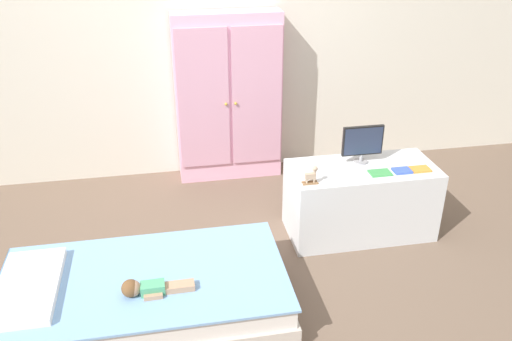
{
  "coord_description": "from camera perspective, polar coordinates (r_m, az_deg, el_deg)",
  "views": [
    {
      "loc": [
        -0.28,
        -2.79,
        2.17
      ],
      "look_at": [
        0.3,
        0.3,
        0.58
      ],
      "focal_mm": 37.31,
      "sensor_mm": 36.0,
      "label": 1
    }
  ],
  "objects": [
    {
      "name": "book_green",
      "position": [
        3.7,
        13.16,
        -0.25
      ],
      "size": [
        0.15,
        0.1,
        0.01
      ],
      "primitive_type": "cube",
      "color": "#429E51",
      "rests_on": "tv_stand"
    },
    {
      "name": "tv_stand",
      "position": [
        3.89,
        11.1,
        -3.12
      ],
      "size": [
        1.03,
        0.48,
        0.52
      ],
      "primitive_type": "cube",
      "color": "silver",
      "rests_on": "ground_plane"
    },
    {
      "name": "book_orange",
      "position": [
        3.83,
        17.18,
        0.14
      ],
      "size": [
        0.13,
        0.09,
        0.01
      ],
      "primitive_type": "cube",
      "color": "orange",
      "rests_on": "tv_stand"
    },
    {
      "name": "bed",
      "position": [
        3.22,
        -11.74,
        -13.07
      ],
      "size": [
        1.63,
        0.88,
        0.28
      ],
      "color": "beige",
      "rests_on": "ground_plane"
    },
    {
      "name": "back_wall",
      "position": [
        4.45,
        -7.11,
        16.02
      ],
      "size": [
        6.4,
        0.05,
        2.7
      ],
      "primitive_type": "cube",
      "color": "silver",
      "rests_on": "ground_plane"
    },
    {
      "name": "pillow",
      "position": [
        3.21,
        -23.22,
        -11.37
      ],
      "size": [
        0.32,
        0.63,
        0.05
      ],
      "primitive_type": "cube",
      "color": "white",
      "rests_on": "bed"
    },
    {
      "name": "book_blue",
      "position": [
        3.77,
        15.39,
        -0.01
      ],
      "size": [
        0.12,
        0.09,
        0.01
      ],
      "primitive_type": "cube",
      "color": "blue",
      "rests_on": "tv_stand"
    },
    {
      "name": "rocking_horse_toy",
      "position": [
        3.47,
        5.99,
        -0.53
      ],
      "size": [
        0.1,
        0.04,
        0.12
      ],
      "color": "#8E6642",
      "rests_on": "tv_stand"
    },
    {
      "name": "doll",
      "position": [
        2.99,
        -11.87,
        -12.23
      ],
      "size": [
        0.39,
        0.13,
        0.1
      ],
      "color": "#4CA375",
      "rests_on": "bed"
    },
    {
      "name": "wardrobe",
      "position": [
        4.48,
        -2.97,
        7.76
      ],
      "size": [
        0.88,
        0.27,
        1.41
      ],
      "color": "#EFADCC",
      "rests_on": "ground_plane"
    },
    {
      "name": "tv_monitor",
      "position": [
        3.77,
        11.37,
        3.01
      ],
      "size": [
        0.29,
        0.1,
        0.27
      ],
      "color": "#99999E",
      "rests_on": "tv_stand"
    },
    {
      "name": "ground_plane",
      "position": [
        3.55,
        -3.92,
        -11.1
      ],
      "size": [
        10.0,
        10.0,
        0.02
      ],
      "primitive_type": "cube",
      "color": "brown"
    }
  ]
}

